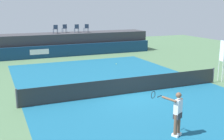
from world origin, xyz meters
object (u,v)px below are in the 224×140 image
Objects in this scene: spectator_chair_right at (86,28)px; spectator_chair_center at (77,28)px; tennis_ball at (116,64)px; spectator_chair_far_left at (55,29)px; tennis_player at (177,112)px; umpire_chair at (223,58)px; net_post_far at (213,75)px; net_post_near at (17,99)px; spectator_chair_left at (64,28)px.

spectator_chair_center is at bearing 179.57° from spectator_chair_right.
spectator_chair_far_left is at bearing 117.72° from tennis_ball.
tennis_player reaches higher than tennis_ball.
spectator_chair_center is 0.32× the size of umpire_chair.
spectator_chair_far_left is 1.00× the size of spectator_chair_right.
net_post_far is at bearing -75.46° from spectator_chair_right.
spectator_chair_far_left is 8.37m from tennis_ball.
spectator_chair_right is 0.89× the size of net_post_near.
umpire_chair is (4.59, -14.93, -1.11)m from spectator_chair_right.
spectator_chair_left is 8.35m from tennis_ball.
spectator_chair_far_left and spectator_chair_right have the same top height.
spectator_chair_right is (3.29, -0.08, 0.00)m from spectator_chair_far_left.
spectator_chair_center reaches higher than net_post_near.
umpire_chair is 2.76× the size of net_post_near.
spectator_chair_far_left is 20.74m from tennis_player.
spectator_chair_center is at bearing 63.51° from net_post_near.
spectator_chair_right reaches higher than umpire_chair.
spectator_chair_center is 13.06× the size of tennis_ball.
spectator_chair_center is 16.85m from net_post_near.
spectator_chair_center is (2.22, -0.07, 0.00)m from spectator_chair_far_left.
spectator_chair_right is (1.07, -0.01, 0.00)m from spectator_chair_center.
tennis_ball is (0.40, -6.95, -2.66)m from spectator_chair_right.
spectator_chair_far_left is 16.79m from net_post_far.
spectator_chair_far_left is 16.99m from umpire_chair.
spectator_chair_far_left is 0.32× the size of umpire_chair.
umpire_chair is at bearing -66.12° from spectator_chair_left.
spectator_chair_left is 1.00× the size of spectator_chair_center.
net_post_far is (-0.72, -0.01, -1.09)m from umpire_chair.
spectator_chair_center is (1.17, -0.50, 0.00)m from spectator_chair_left.
net_post_far is 8.97m from tennis_player.
tennis_ball is at bearing -78.02° from spectator_chair_center.
spectator_chair_far_left reaches higher than tennis_player.
spectator_chair_center is 15.90m from net_post_far.
spectator_chair_left and spectator_chair_right have the same top height.
net_post_near is at bearing -116.49° from spectator_chair_center.
tennis_player is 26.03× the size of tennis_ball.
spectator_chair_left is 0.89× the size of net_post_far.
umpire_chair is at bearing -62.32° from tennis_ball.
tennis_player is (0.21, -20.67, -1.73)m from spectator_chair_far_left.
net_post_near is 12.40m from net_post_far.
spectator_chair_left is at bearing 113.88° from umpire_chair.
tennis_player is at bearing -89.42° from spectator_chair_far_left.
net_post_near is (-6.28, -15.45, -2.19)m from spectator_chair_left.
spectator_chair_far_left reaches higher than net_post_near.
spectator_chair_right is (2.24, -0.51, 0.00)m from spectator_chair_left.
spectator_chair_right is at bearing -0.43° from spectator_chair_center.
spectator_chair_far_left is 0.50× the size of tennis_player.
spectator_chair_far_left is at bearing 117.70° from umpire_chair.
spectator_chair_left is at bearing 156.86° from spectator_chair_center.
net_post_far is at bearing -71.69° from spectator_chair_center.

